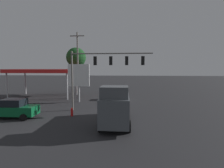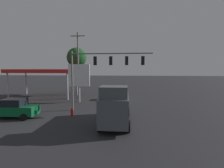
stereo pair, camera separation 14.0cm
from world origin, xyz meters
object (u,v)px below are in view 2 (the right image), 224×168
traffic_signal_assembly (104,65)px  sedan_waiting (15,108)px  street_tree (77,58)px  fire_hydrant (72,112)px  price_sign (79,76)px  utility_pole (78,64)px  delivery_truck (115,105)px  hatchback_crossing (119,93)px

traffic_signal_assembly → sedan_waiting: traffic_signal_assembly is taller
street_tree → fire_hydrant: street_tree is taller
price_sign → sedan_waiting: 10.20m
utility_pole → street_tree: bearing=-70.6°
price_sign → delivery_truck: price_sign is taller
price_sign → delivery_truck: size_ratio=0.82×
traffic_signal_assembly → sedan_waiting: bearing=23.2°
utility_pole → fire_hydrant: 12.45m
hatchback_crossing → sedan_waiting: size_ratio=0.85×
delivery_truck → fire_hydrant: bearing=-114.6°
traffic_signal_assembly → delivery_truck: bearing=109.7°
fire_hydrant → hatchback_crossing: bearing=-113.3°
traffic_signal_assembly → utility_pole: size_ratio=0.86×
price_sign → street_tree: (2.79, -8.19, 3.18)m
delivery_truck → fire_hydrant: size_ratio=7.76×
utility_pole → delivery_truck: (-7.18, 13.10, -4.01)m
utility_pole → traffic_signal_assembly: bearing=123.0°
price_sign → fire_hydrant: 8.57m
price_sign → delivery_truck: (-6.12, 9.84, -2.12)m
sedan_waiting → street_tree: size_ratio=0.50×
price_sign → hatchback_crossing: price_sign is taller
price_sign → sedan_waiting: size_ratio=1.25×
street_tree → fire_hydrant: 17.74m
traffic_signal_assembly → price_sign: (4.47, -5.22, -1.49)m
utility_pole → street_tree: (1.73, -4.93, 1.30)m
fire_hydrant → delivery_truck: bearing=156.1°
fire_hydrant → price_sign: bearing=-79.7°
price_sign → delivery_truck: bearing=121.9°
utility_pole → hatchback_crossing: 8.40m
traffic_signal_assembly → street_tree: street_tree is taller
utility_pole → delivery_truck: bearing=118.7°
price_sign → sedan_waiting: (4.09, 8.90, -2.86)m
hatchback_crossing → sedan_waiting: hatchback_crossing is taller
fire_hydrant → utility_pole: bearing=-77.4°
delivery_truck → traffic_signal_assembly: bearing=-161.0°
delivery_truck → sedan_waiting: bearing=-96.0°
hatchback_crossing → sedan_waiting: 15.11m
delivery_truck → street_tree: 20.80m
street_tree → fire_hydrant: size_ratio=10.17×
delivery_truck → utility_pole: bearing=-152.0°
hatchback_crossing → fire_hydrant: hatchback_crossing is taller
sedan_waiting → delivery_truck: 10.28m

